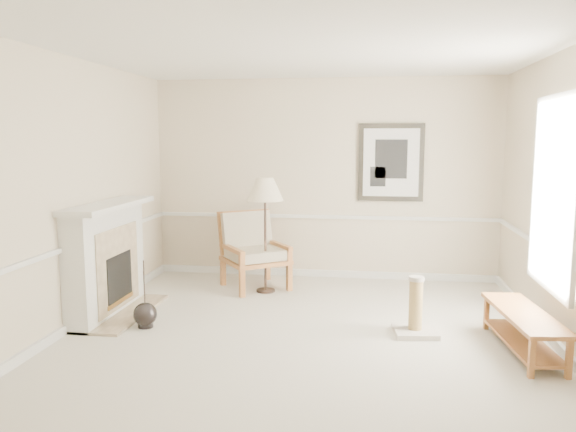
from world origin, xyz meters
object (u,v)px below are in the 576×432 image
at_px(bench, 523,325).
at_px(floor_vase, 145,315).
at_px(armchair, 252,247).
at_px(scratching_post, 415,316).
at_px(floor_lamp, 265,192).

bearing_deg(bench, floor_vase, 177.95).
distance_m(armchair, bench, 3.69).
xyz_separation_m(armchair, bench, (3.08, -2.01, -0.30)).
height_order(floor_vase, armchair, armchair).
distance_m(floor_vase, armchair, 2.07).
bearing_deg(floor_vase, scratching_post, 4.07).
height_order(floor_vase, scratching_post, floor_vase).
bearing_deg(floor_lamp, scratching_post, -37.08).
height_order(armchair, scratching_post, armchair).
height_order(floor_lamp, scratching_post, floor_lamp).
distance_m(floor_lamp, bench, 3.51).
xyz_separation_m(floor_vase, floor_lamp, (1.03, 1.61, 1.20)).
relative_size(floor_lamp, scratching_post, 2.48).
distance_m(bench, scratching_post, 1.05).
bearing_deg(bench, scratching_post, 160.79).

